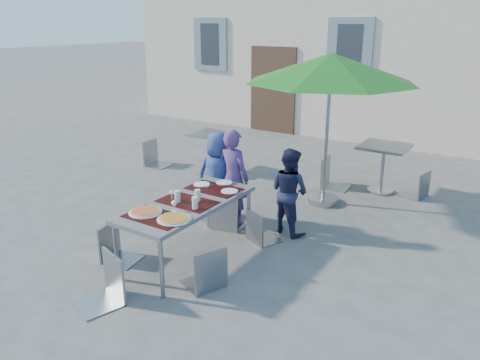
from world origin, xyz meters
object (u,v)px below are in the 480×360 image
Objects in this scene: pizza_near_left at (145,212)px; chair_0 at (214,189)px; dining_table at (187,206)px; bg_chair_l_0 at (153,138)px; chair_1 at (226,191)px; patio_umbrella at (331,69)px; child_2 at (289,191)px; chair_2 at (260,208)px; pizza_near_right at (174,218)px; bg_chair_r_1 at (421,169)px; child_0 at (218,176)px; child_1 at (233,177)px; cafe_table_1 at (383,158)px; chair_3 at (114,222)px; cafe_table_0 at (210,145)px; bg_chair_l_1 at (332,155)px; bg_chair_r_0 at (216,147)px; chair_4 at (206,245)px; chair_5 at (102,252)px.

chair_0 is (-0.21, 1.60, -0.25)m from pizza_near_left.
bg_chair_l_0 is (-3.10, 2.71, -0.12)m from dining_table.
patio_umbrella reaches higher than chair_1.
child_2 is 1.44× the size of chair_2.
bg_chair_r_1 is at bearing 68.49° from pizza_near_right.
child_1 reaches higher than child_0.
chair_1 is 3.04m from cafe_table_1.
dining_table is 4.88× the size of pizza_near_left.
child_0 is 1.12m from child_2.
child_0 is 1.80m from chair_3.
child_2 is at bearing -167.78° from child_1.
pizza_near_left is 1.64m from chair_0.
bg_chair_l_1 reaches higher than cafe_table_0.
bg_chair_l_1 is at bearing 82.54° from dining_table.
child_1 is 2.35m from bg_chair_r_0.
pizza_near_left is 0.38× the size of bg_chair_l_1.
chair_2 is 0.32× the size of patio_umbrella.
cafe_table_0 is at bearing 130.96° from chair_1.
pizza_near_right is 0.44× the size of bg_chair_r_1.
child_2 is (0.47, 1.85, -0.16)m from pizza_near_right.
pizza_near_left is 0.43× the size of chair_0.
child_0 reaches higher than pizza_near_right.
chair_0 is at bearing 111.29° from pizza_near_right.
child_1 is 1.60× the size of chair_3.
cafe_table_0 is at bearing 122.41° from dining_table.
chair_2 is 4.06m from bg_chair_l_0.
pizza_near_right is at bearing -65.82° from dining_table.
dining_table is at bearing 89.56° from child_0.
child_0 is 2.98m from cafe_table_1.
bg_chair_l_1 is (0.84, 2.39, 0.08)m from chair_0.
chair_0 reaches higher than cafe_table_1.
child_0 reaches higher than bg_chair_r_1.
chair_4 reaches higher than cafe_table_1.
cafe_table_1 is (2.02, 4.21, 0.10)m from chair_3.
chair_4 reaches higher than chair_2.
patio_umbrella reaches higher than cafe_table_0.
cafe_table_0 is at bearing 113.17° from chair_5.
chair_3 is at bearing -101.82° from chair_0.
dining_table is 3.09m from patio_umbrella.
chair_1 is 1.35× the size of cafe_table_0.
chair_0 is 0.88× the size of bg_chair_l_1.
dining_table is 2.21× the size of cafe_table_1.
bg_chair_l_0 is at bearing 138.78° from dining_table.
chair_2 is 2.60m from bg_chair_l_1.
bg_chair_r_1 is at bearing -126.91° from child_1.
cafe_table_0 is at bearing -44.65° from child_1.
pizza_near_right reaches higher than cafe_table_0.
child_2 is at bearing 75.92° from pizza_near_right.
bg_chair_l_0 is at bearing 131.97° from pizza_near_left.
dining_table reaches higher than cafe_table_0.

